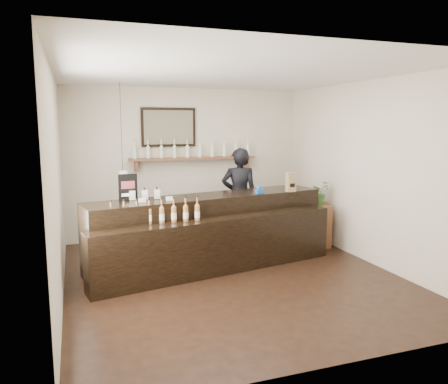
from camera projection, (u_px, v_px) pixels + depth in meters
ground at (232, 276)px, 6.20m from camera, size 5.00×5.00×0.00m
room_shell at (232, 156)px, 5.94m from camera, size 5.00×5.00×5.00m
back_wall_decor at (180, 145)px, 8.10m from camera, size 2.66×0.96×1.69m
counter at (212, 233)px, 6.61m from camera, size 3.85×1.71×1.23m
promo_sign at (128, 187)px, 6.21m from camera, size 0.27×0.06×0.38m
paper_bag at (291, 182)px, 7.01m from camera, size 0.14×0.11×0.31m
tape_dispenser at (260, 190)px, 6.86m from camera, size 0.15×0.10×0.12m
side_cabinet at (318, 225)px, 7.74m from camera, size 0.51×0.60×0.75m
potted_plant at (319, 193)px, 7.65m from camera, size 0.44×0.41×0.41m
shopkeeper at (239, 190)px, 7.73m from camera, size 0.82×0.65×1.96m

